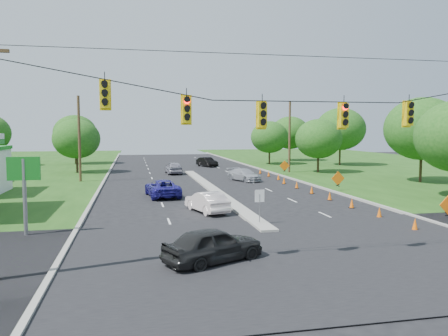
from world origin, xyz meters
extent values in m
plane|color=black|center=(0.00, 0.00, 0.00)|extent=(160.00, 160.00, 0.00)
cube|color=black|center=(0.00, 0.00, 0.00)|extent=(160.00, 14.00, 0.02)
cube|color=gray|center=(-10.10, 30.00, 0.00)|extent=(0.25, 110.00, 0.16)
cube|color=gray|center=(10.10, 30.00, 0.00)|extent=(0.25, 110.00, 0.16)
cube|color=gray|center=(0.00, 21.00, 0.00)|extent=(1.00, 34.00, 0.18)
cylinder|color=gray|center=(0.00, 6.00, 0.90)|extent=(0.06, 0.06, 1.80)
cube|color=white|center=(0.00, 6.00, 1.70)|extent=(0.55, 0.04, 0.70)
cylinder|color=black|center=(0.00, -1.00, 7.00)|extent=(24.00, 0.04, 0.04)
cube|color=yellow|center=(-8.00, -1.00, 6.75)|extent=(0.34, 0.24, 1.00)
cube|color=yellow|center=(-5.00, -1.00, 6.22)|extent=(0.34, 0.24, 1.00)
cube|color=yellow|center=(-2.00, -1.00, 6.05)|extent=(0.34, 0.24, 1.00)
cube|color=yellow|center=(1.50, -1.00, 6.05)|extent=(0.34, 0.24, 1.00)
cube|color=yellow|center=(4.50, -1.00, 6.14)|extent=(0.34, 0.24, 1.00)
cylinder|color=#422D1C|center=(-12.50, 30.00, 4.50)|extent=(0.28, 0.28, 9.00)
cylinder|color=#422D1C|center=(12.50, 35.00, 4.50)|extent=(0.28, 0.28, 9.00)
cylinder|color=gray|center=(-12.50, 6.00, 2.00)|extent=(0.20, 0.20, 4.00)
cube|color=#147B1D|center=(-12.50, 6.00, 3.50)|extent=(1.60, 0.15, 1.20)
cone|color=#EE5F0A|center=(7.90, 3.00, 0.35)|extent=(0.32, 0.32, 0.70)
cone|color=#EE5F0A|center=(7.90, 6.50, 0.35)|extent=(0.32, 0.32, 0.70)
cone|color=#EE5F0A|center=(7.90, 10.00, 0.35)|extent=(0.32, 0.32, 0.70)
cone|color=#EE5F0A|center=(7.90, 13.50, 0.35)|extent=(0.32, 0.32, 0.70)
cone|color=#EE5F0A|center=(7.90, 17.00, 0.35)|extent=(0.32, 0.32, 0.70)
cone|color=#EE5F0A|center=(7.90, 20.50, 0.35)|extent=(0.32, 0.32, 0.70)
cone|color=#EE5F0A|center=(7.90, 24.00, 0.35)|extent=(0.32, 0.32, 0.70)
cone|color=#EE5F0A|center=(8.50, 27.50, 0.35)|extent=(0.32, 0.32, 0.70)
cone|color=#EE5F0A|center=(8.50, 31.00, 0.35)|extent=(0.32, 0.32, 0.70)
cone|color=#EE5F0A|center=(8.50, 34.50, 0.35)|extent=(0.32, 0.32, 0.70)
cube|color=black|center=(10.80, 18.00, 0.55)|extent=(0.06, 0.58, 0.26)
cube|color=black|center=(10.80, 18.00, 0.55)|extent=(0.06, 0.58, 0.26)
cube|color=orange|center=(10.80, 18.00, 1.15)|extent=(1.27, 0.05, 1.27)
cube|color=black|center=(10.80, 32.00, 0.55)|extent=(0.06, 0.58, 0.26)
cube|color=black|center=(10.80, 32.00, 0.55)|extent=(0.06, 0.58, 0.26)
cube|color=orange|center=(10.80, 32.00, 1.15)|extent=(1.27, 0.05, 1.27)
cylinder|color=black|center=(-14.00, 40.00, 1.26)|extent=(0.28, 0.28, 2.52)
ellipsoid|color=#194C14|center=(-14.00, 40.00, 4.34)|extent=(5.88, 5.88, 5.04)
cylinder|color=black|center=(-16.00, 55.00, 1.44)|extent=(0.28, 0.28, 2.88)
ellipsoid|color=#194C14|center=(-16.00, 55.00, 4.96)|extent=(6.72, 6.72, 5.76)
cylinder|color=black|center=(22.00, 22.00, 1.62)|extent=(0.28, 0.28, 3.24)
ellipsoid|color=#194C14|center=(22.00, 22.00, 5.58)|extent=(7.56, 7.56, 6.48)
cylinder|color=black|center=(16.00, 34.00, 1.26)|extent=(0.28, 0.28, 2.52)
ellipsoid|color=#194C14|center=(16.00, 34.00, 4.34)|extent=(5.88, 5.88, 5.04)
cylinder|color=black|center=(24.00, 44.00, 1.62)|extent=(0.28, 0.28, 3.24)
ellipsoid|color=#194C14|center=(24.00, 44.00, 5.58)|extent=(7.56, 7.56, 6.48)
cylinder|color=black|center=(20.00, 55.00, 1.44)|extent=(0.28, 0.28, 2.88)
ellipsoid|color=#194C14|center=(20.00, 55.00, 4.96)|extent=(6.72, 6.72, 5.76)
cylinder|color=black|center=(14.00, 48.00, 1.26)|extent=(0.28, 0.28, 2.52)
ellipsoid|color=#194C14|center=(14.00, 48.00, 4.34)|extent=(5.88, 5.88, 5.04)
imported|color=black|center=(-3.86, -0.37, 0.74)|extent=(4.66, 3.40, 1.48)
imported|color=silver|center=(-2.29, 10.61, 0.69)|extent=(2.58, 4.43, 1.38)
imported|color=navy|center=(-4.73, 17.97, 0.71)|extent=(2.90, 5.34, 1.42)
imported|color=#A0A3AC|center=(4.61, 27.41, 0.66)|extent=(3.37, 4.91, 1.32)
imported|color=gray|center=(-2.13, 36.45, 0.76)|extent=(2.04, 4.58, 1.53)
imported|color=black|center=(3.72, 46.18, 0.70)|extent=(2.88, 4.47, 1.39)
camera|label=1|loc=(-7.03, -17.70, 5.46)|focal=35.00mm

